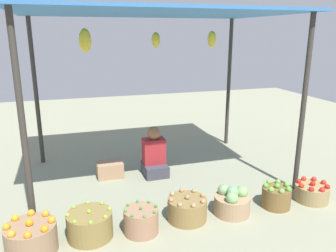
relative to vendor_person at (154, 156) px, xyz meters
The scene contains 11 objects.
ground_plane 0.30m from the vendor_person, 29.92° to the right, with size 14.00×14.00×0.00m, color gray.
market_stall_structure 2.01m from the vendor_person, 31.79° to the right, with size 3.82×2.48×2.47m.
vendor_person is the anchor object (origin of this frame).
basket_oranges 2.31m from the vendor_person, 138.18° to the right, with size 0.52×0.52×0.37m.
basket_limes 1.84m from the vendor_person, 127.71° to the right, with size 0.50×0.50×0.33m.
basket_green_chilies 1.64m from the vendor_person, 110.28° to the right, with size 0.39×0.39×0.32m.
basket_potatoes 1.44m from the vendor_person, 89.09° to the right, with size 0.47×0.47×0.32m.
basket_cabbages 1.59m from the vendor_person, 67.72° to the right, with size 0.44×0.44×0.37m.
basket_green_apples 1.93m from the vendor_person, 50.33° to the right, with size 0.37×0.37×0.33m.
basket_red_tomatoes 2.32m from the vendor_person, 39.51° to the right, with size 0.44×0.44×0.28m.
wooden_crate_near_vendor 0.72m from the vendor_person, behind, with size 0.40×0.31×0.23m, color #A37C5B.
Camera 1 is at (-1.31, -4.79, 2.17)m, focal length 35.99 mm.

